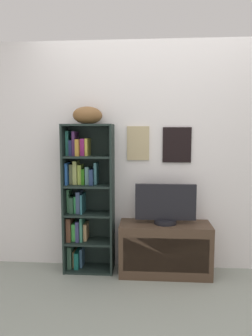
# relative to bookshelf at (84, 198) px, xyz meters

# --- Properties ---
(ground) EXTENTS (5.20, 5.20, 0.04)m
(ground) POSITION_rel_bookshelf_xyz_m (0.73, -0.99, -0.77)
(ground) COLOR gray
(back_wall) EXTENTS (4.80, 0.08, 2.33)m
(back_wall) POSITION_rel_bookshelf_xyz_m (0.73, 0.14, 0.42)
(back_wall) COLOR white
(back_wall) RESTS_ON ground
(bookshelf) EXTENTS (0.50, 0.27, 1.49)m
(bookshelf) POSITION_rel_bookshelf_xyz_m (0.00, 0.00, 0.00)
(bookshelf) COLOR black
(bookshelf) RESTS_ON ground
(football) EXTENTS (0.34, 0.29, 0.17)m
(football) POSITION_rel_bookshelf_xyz_m (0.05, -0.03, 0.83)
(football) COLOR brown
(football) RESTS_ON bookshelf
(tv_stand) EXTENTS (0.90, 0.34, 0.52)m
(tv_stand) POSITION_rel_bookshelf_xyz_m (0.82, -0.07, -0.49)
(tv_stand) COLOR #483526
(tv_stand) RESTS_ON ground
(television) EXTENTS (0.59, 0.22, 0.39)m
(television) POSITION_rel_bookshelf_xyz_m (0.82, -0.07, -0.04)
(television) COLOR black
(television) RESTS_ON tv_stand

